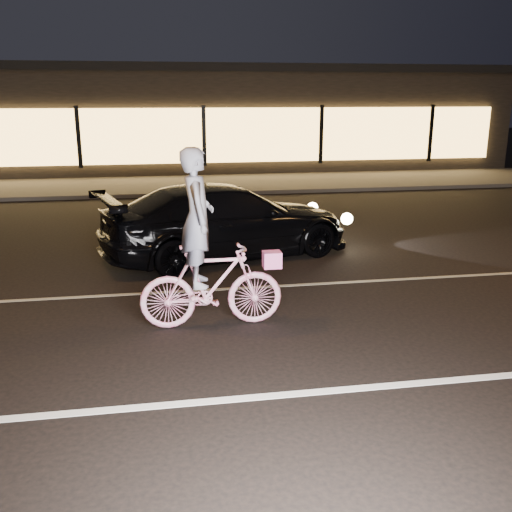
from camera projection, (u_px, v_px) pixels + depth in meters
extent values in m
plane|color=black|center=(298.00, 335.00, 7.52)|extent=(90.00, 90.00, 0.00)
cube|color=silver|center=(331.00, 391.00, 6.10)|extent=(60.00, 0.12, 0.01)
cube|color=gray|center=(269.00, 287.00, 9.42)|extent=(60.00, 0.10, 0.01)
cube|color=#383533|center=(209.00, 184.00, 19.84)|extent=(30.00, 4.00, 0.12)
cube|color=black|center=(196.00, 120.00, 25.00)|extent=(25.00, 8.00, 4.00)
cube|color=black|center=(195.00, 71.00, 24.45)|extent=(25.40, 8.40, 0.30)
cube|color=#FFBB59|center=(204.00, 136.00, 21.22)|extent=(23.00, 0.15, 2.00)
cube|color=black|center=(79.00, 137.00, 20.42)|extent=(0.15, 0.08, 2.20)
cube|color=black|center=(204.00, 136.00, 21.15)|extent=(0.15, 0.08, 2.20)
cube|color=black|center=(321.00, 134.00, 21.87)|extent=(0.15, 0.08, 2.20)
cube|color=black|center=(431.00, 133.00, 22.60)|extent=(0.15, 0.08, 2.20)
imported|color=#EF3E80|center=(211.00, 286.00, 7.68)|extent=(1.93, 0.55, 1.16)
imported|color=silver|center=(197.00, 218.00, 7.39)|extent=(0.44, 0.67, 1.82)
cube|color=#FF45AF|center=(272.00, 260.00, 7.72)|extent=(0.24, 0.20, 0.22)
imported|color=black|center=(227.00, 221.00, 11.03)|extent=(5.26, 3.32, 1.42)
sphere|color=#FFF2BF|center=(313.00, 208.00, 12.61)|extent=(0.24, 0.24, 0.24)
sphere|color=#FFF2BF|center=(347.00, 219.00, 11.49)|extent=(0.24, 0.24, 0.24)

